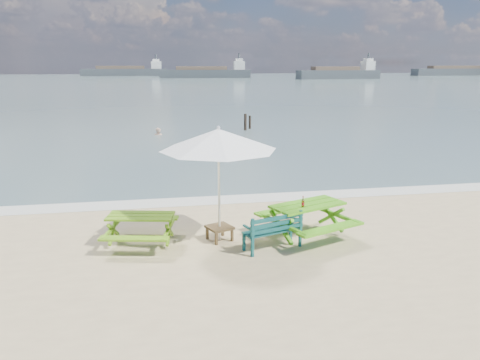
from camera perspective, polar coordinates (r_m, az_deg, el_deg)
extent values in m
plane|color=slate|center=(93.72, -9.12, 11.54)|extent=(300.00, 300.00, 0.00)
cube|color=silver|center=(13.95, -1.33, -2.38)|extent=(22.00, 0.90, 0.01)
cube|color=#629716|center=(10.62, -12.03, -4.31)|extent=(1.55, 0.96, 0.05)
cube|color=#629716|center=(11.33, -11.18, -4.53)|extent=(1.47, 0.54, 0.05)
cube|color=#629716|center=(10.09, -12.85, -6.98)|extent=(1.47, 0.54, 0.05)
cube|color=#629716|center=(10.74, -11.94, -6.14)|extent=(1.49, 1.07, 0.61)
cube|color=#4C9F18|center=(10.87, 8.25, -3.03)|extent=(1.89, 1.38, 0.05)
cube|color=#4C9F18|center=(11.56, 5.64, -3.57)|extent=(1.70, 0.91, 0.05)
cube|color=#4C9F18|center=(10.40, 11.04, -5.81)|extent=(1.70, 0.91, 0.05)
cube|color=#4C9F18|center=(11.00, 8.18, -5.16)|extent=(1.85, 1.49, 0.73)
cube|color=#104444|center=(10.28, 3.93, -6.17)|extent=(1.36, 0.77, 0.04)
cube|color=#104444|center=(10.04, 4.57, -5.33)|extent=(1.25, 0.43, 0.34)
cube|color=#104444|center=(10.36, 3.91, -7.23)|extent=(1.29, 0.79, 0.41)
cube|color=brown|center=(10.75, -2.51, -5.78)|extent=(0.68, 0.68, 0.05)
cube|color=brown|center=(10.81, -2.51, -6.61)|extent=(0.60, 0.60, 0.29)
cylinder|color=silver|center=(10.47, -2.57, -0.96)|extent=(0.05, 0.05, 2.50)
cone|color=white|center=(10.24, -2.64, 4.96)|extent=(3.41, 3.41, 0.47)
cylinder|color=brown|center=(10.60, 7.67, -2.88)|extent=(0.06, 0.06, 0.15)
cylinder|color=brown|center=(10.56, 7.70, -2.16)|extent=(0.03, 0.03, 0.07)
cylinder|color=maroon|center=(10.60, 7.67, -2.88)|extent=(0.06, 0.06, 0.06)
imported|color=tan|center=(27.06, -9.89, 4.57)|extent=(0.68, 0.52, 1.65)
cylinder|color=black|center=(28.28, 0.65, 6.88)|extent=(0.17, 0.17, 1.20)
cylinder|color=black|center=(28.95, 1.21, 6.86)|extent=(0.15, 0.15, 1.01)
cube|color=#393F44|center=(149.47, -13.93, 12.60)|extent=(25.42, 4.58, 2.20)
cube|color=silver|center=(149.40, -10.19, 13.63)|extent=(3.11, 3.07, 2.20)
cube|color=#393F44|center=(126.46, -4.27, 12.76)|extent=(23.85, 5.63, 2.20)
cube|color=silver|center=(127.07, -0.12, 13.79)|extent=(3.04, 3.19, 2.20)
cube|color=#393F44|center=(121.60, 11.89, 12.45)|extent=(21.39, 5.69, 2.20)
cube|color=silver|center=(125.35, 15.32, 13.31)|extent=(2.77, 3.20, 2.20)
cube|color=#393F44|center=(166.06, 24.97, 11.84)|extent=(31.35, 6.76, 2.20)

